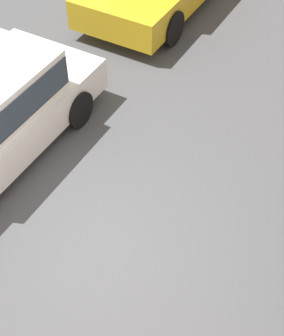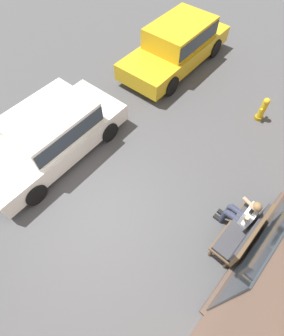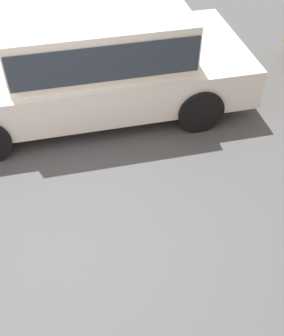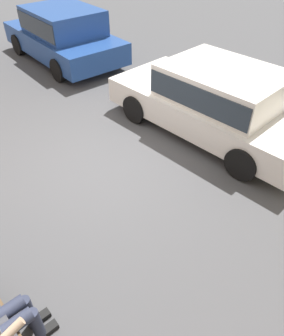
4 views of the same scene
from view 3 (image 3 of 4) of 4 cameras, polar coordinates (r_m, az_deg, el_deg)
ground_plane at (r=4.39m, az=-10.46°, el=-10.08°), size 60.00×60.00×0.00m
parked_car_mid at (r=5.71m, az=-7.03°, el=15.04°), size 4.36×2.13×1.38m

